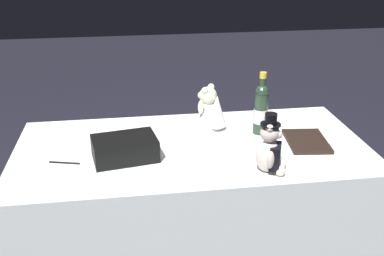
# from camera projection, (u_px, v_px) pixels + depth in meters

# --- Properties ---
(reception_table) EXTENTS (1.78, 0.86, 0.71)m
(reception_table) POSITION_uv_depth(u_px,v_px,m) (192.00, 205.00, 2.43)
(reception_table) COLOR white
(reception_table) RESTS_ON ground_plane
(teddy_bear_groom) EXTENTS (0.15, 0.14, 0.28)m
(teddy_bear_groom) POSITION_uv_depth(u_px,v_px,m) (271.00, 150.00, 2.00)
(teddy_bear_groom) COLOR beige
(teddy_bear_groom) RESTS_ON reception_table
(teddy_bear_bride) EXTENTS (0.21, 0.20, 0.24)m
(teddy_bear_bride) POSITION_uv_depth(u_px,v_px,m) (210.00, 110.00, 2.46)
(teddy_bear_bride) COLOR white
(teddy_bear_bride) RESTS_ON reception_table
(champagne_bottle) EXTENTS (0.08, 0.08, 0.34)m
(champagne_bottle) POSITION_uv_depth(u_px,v_px,m) (261.00, 108.00, 2.38)
(champagne_bottle) COLOR #223724
(champagne_bottle) RESTS_ON reception_table
(signing_pen) EXTENTS (0.15, 0.05, 0.01)m
(signing_pen) POSITION_uv_depth(u_px,v_px,m) (66.00, 163.00, 2.11)
(signing_pen) COLOR black
(signing_pen) RESTS_ON reception_table
(gift_case_black) EXTENTS (0.33, 0.24, 0.11)m
(gift_case_black) POSITION_uv_depth(u_px,v_px,m) (125.00, 148.00, 2.14)
(gift_case_black) COLOR black
(gift_case_black) RESTS_ON reception_table
(guestbook) EXTENTS (0.23, 0.30, 0.02)m
(guestbook) POSITION_uv_depth(u_px,v_px,m) (307.00, 141.00, 2.32)
(guestbook) COLOR black
(guestbook) RESTS_ON reception_table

